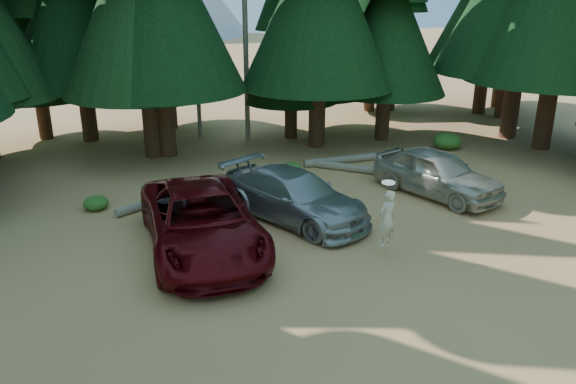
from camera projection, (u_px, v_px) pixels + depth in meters
name	position (u px, v px, depth m)	size (l,w,h in m)	color
ground	(390.00, 279.00, 14.20)	(160.00, 160.00, 0.00)	#B3774C
forest_belt_north	(229.00, 139.00, 27.34)	(36.00, 7.00, 22.00)	black
snag_front	(245.00, 10.00, 25.12)	(0.24, 0.24, 12.00)	slate
snag_back	(195.00, 32.00, 26.09)	(0.20, 0.20, 10.00)	slate
red_pickup	(202.00, 221.00, 15.49)	(2.91, 6.32, 1.76)	#57070C
silver_minivan_center	(294.00, 196.00, 17.64)	(2.16, 5.32, 1.54)	#A1A5A9
silver_minivan_right	(437.00, 173.00, 19.72)	(1.93, 4.79, 1.63)	beige
frisbee_player	(387.00, 218.00, 15.16)	(0.68, 0.54, 1.85)	beige
log_left	(166.00, 198.00, 19.27)	(0.28, 0.28, 3.88)	slate
log_mid	(358.00, 169.00, 22.34)	(0.31, 0.31, 3.75)	slate
log_right	(360.00, 158.00, 23.77)	(0.33, 0.33, 5.10)	slate
shrub_far_left	(188.00, 204.00, 18.37)	(0.97, 0.97, 0.53)	#26641E
shrub_left	(96.00, 203.00, 18.59)	(0.82, 0.82, 0.45)	#26641E
shrub_center_left	(310.00, 185.00, 20.00)	(1.15, 1.15, 0.63)	#26641E
shrub_center_right	(278.00, 171.00, 21.65)	(1.02, 1.02, 0.56)	#26641E
shrub_right	(291.00, 168.00, 22.23)	(0.80, 0.80, 0.44)	#26641E
shrub_far_right	(447.00, 141.00, 25.60)	(1.30, 1.30, 0.72)	#26641E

